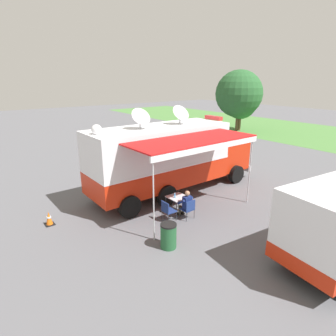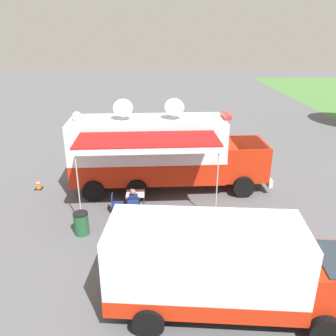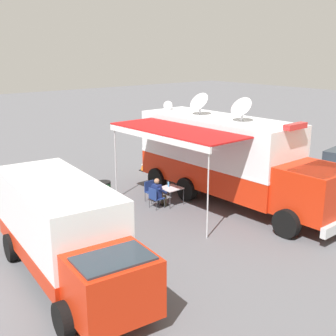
{
  "view_description": "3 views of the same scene",
  "coord_description": "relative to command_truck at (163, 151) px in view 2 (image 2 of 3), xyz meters",
  "views": [
    {
      "loc": [
        11.08,
        -7.75,
        5.68
      ],
      "look_at": [
        0.0,
        0.5,
        1.33
      ],
      "focal_mm": 30.33,
      "sensor_mm": 36.0,
      "label": 1
    },
    {
      "loc": [
        15.94,
        0.34,
        7.47
      ],
      "look_at": [
        1.44,
        0.91,
        1.63
      ],
      "focal_mm": 37.57,
      "sensor_mm": 36.0,
      "label": 2
    },
    {
      "loc": [
        13.1,
        12.56,
        6.29
      ],
      "look_at": [
        2.2,
        -0.62,
        1.57
      ],
      "focal_mm": 46.65,
      "sensor_mm": 36.0,
      "label": 3
    }
  ],
  "objects": [
    {
      "name": "folding_table",
      "position": [
        2.09,
        -1.29,
        -1.27
      ],
      "size": [
        0.82,
        0.82,
        0.73
      ],
      "color": "silver",
      "rests_on": "ground"
    },
    {
      "name": "ground_plane",
      "position": [
        -0.02,
        -0.75,
        -1.95
      ],
      "size": [
        100.0,
        100.0,
        0.0
      ],
      "primitive_type": "plane",
      "color": "#5B5B60"
    },
    {
      "name": "car_behind_truck",
      "position": [
        -5.68,
        2.08,
        -1.07
      ],
      "size": [
        4.42,
        2.47,
        1.76
      ],
      "color": "#B2B5BA",
      "rests_on": "ground"
    },
    {
      "name": "seated_responder",
      "position": [
        2.7,
        -1.34,
        -1.3
      ],
      "size": [
        0.67,
        0.56,
        1.25
      ],
      "color": "navy",
      "rests_on": "ground"
    },
    {
      "name": "command_truck",
      "position": [
        0.0,
        0.0,
        0.0
      ],
      "size": [
        5.0,
        9.54,
        4.53
      ],
      "color": "red",
      "rests_on": "ground"
    },
    {
      "name": "support_truck",
      "position": [
        8.18,
        1.42,
        -0.56
      ],
      "size": [
        2.9,
        6.98,
        2.7
      ],
      "color": "white",
      "rests_on": "ground"
    },
    {
      "name": "traffic_cone",
      "position": [
        -0.11,
        -6.19,
        -1.67
      ],
      "size": [
        0.36,
        0.36,
        0.58
      ],
      "color": "black",
      "rests_on": "ground"
    },
    {
      "name": "folding_chair_at_table",
      "position": [
        2.89,
        -1.33,
        -1.43
      ],
      "size": [
        0.49,
        0.49,
        0.87
      ],
      "color": "navy",
      "rests_on": "ground"
    },
    {
      "name": "water_bottle",
      "position": [
        2.09,
        -1.45,
        -1.11
      ],
      "size": [
        0.07,
        0.07,
        0.22
      ],
      "color": "#4C99D8",
      "rests_on": "folding_table"
    },
    {
      "name": "trash_bin",
      "position": [
        4.08,
        -3.28,
        -1.49
      ],
      "size": [
        0.57,
        0.57,
        0.91
      ],
      "color": "#235B33",
      "rests_on": "ground"
    },
    {
      "name": "lot_stripe",
      "position": [
        -2.21,
        2.15,
        -1.94
      ],
      "size": [
        0.21,
        4.8,
        0.01
      ],
      "primitive_type": "cube",
      "rotation": [
        0.0,
        0.0,
        0.02
      ],
      "color": "silver",
      "rests_on": "ground"
    },
    {
      "name": "folding_chair_beside_table",
      "position": [
        2.48,
        -2.14,
        -1.43
      ],
      "size": [
        0.49,
        0.49,
        0.87
      ],
      "color": "navy",
      "rests_on": "ground"
    }
  ]
}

